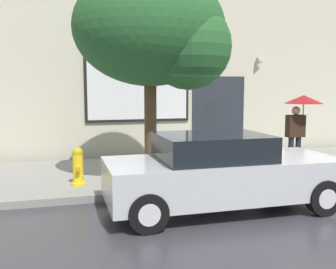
# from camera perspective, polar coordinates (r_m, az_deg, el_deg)

# --- Properties ---
(ground_plane) EXTENTS (60.00, 60.00, 0.00)m
(ground_plane) POSITION_cam_1_polar(r_m,az_deg,el_deg) (7.62, 11.77, -10.33)
(ground_plane) COLOR #333338
(sidewalk) EXTENTS (20.00, 4.00, 0.15)m
(sidewalk) POSITION_cam_1_polar(r_m,az_deg,el_deg) (10.26, 4.07, -5.26)
(sidewalk) COLOR gray
(sidewalk) RESTS_ON ground
(building_facade) EXTENTS (20.00, 0.67, 7.00)m
(building_facade) POSITION_cam_1_polar(r_m,az_deg,el_deg) (12.47, 0.23, 12.66)
(building_facade) COLOR beige
(building_facade) RESTS_ON ground
(parked_car) EXTENTS (4.27, 1.80, 1.41)m
(parked_car) POSITION_cam_1_polar(r_m,az_deg,el_deg) (7.17, 7.80, -5.58)
(parked_car) COLOR #B7BABF
(parked_car) RESTS_ON ground
(fire_hydrant) EXTENTS (0.30, 0.44, 0.82)m
(fire_hydrant) POSITION_cam_1_polar(r_m,az_deg,el_deg) (8.54, -13.15, -4.64)
(fire_hydrant) COLOR yellow
(fire_hydrant) RESTS_ON sidewalk
(pedestrian_with_umbrella) EXTENTS (1.00, 1.00, 1.90)m
(pedestrian_with_umbrella) POSITION_cam_1_polar(r_m,az_deg,el_deg) (10.61, 19.03, 3.45)
(pedestrian_with_umbrella) COLOR black
(pedestrian_with_umbrella) RESTS_ON sidewalk
(street_tree) EXTENTS (3.32, 2.82, 4.61)m
(street_tree) POSITION_cam_1_polar(r_m,az_deg,el_deg) (8.60, -1.51, 14.81)
(street_tree) COLOR #4C3823
(street_tree) RESTS_ON sidewalk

